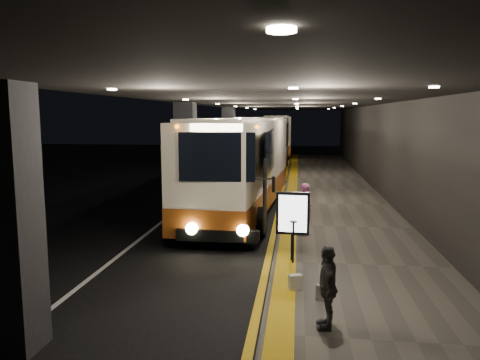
# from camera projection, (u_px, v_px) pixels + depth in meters

# --- Properties ---
(ground) EXTENTS (90.00, 90.00, 0.00)m
(ground) POSITION_uv_depth(u_px,v_px,m) (202.00, 233.00, 15.51)
(ground) COLOR black
(lane_line_white) EXTENTS (0.12, 50.00, 0.01)m
(lane_line_white) POSITION_uv_depth(u_px,v_px,m) (185.00, 204.00, 20.64)
(lane_line_white) COLOR silver
(lane_line_white) RESTS_ON ground
(kerb_stripe_yellow) EXTENTS (0.18, 50.00, 0.01)m
(kerb_stripe_yellow) POSITION_uv_depth(u_px,v_px,m) (279.00, 206.00, 20.14)
(kerb_stripe_yellow) COLOR gold
(kerb_stripe_yellow) RESTS_ON ground
(sidewalk) EXTENTS (4.50, 50.00, 0.15)m
(sidewalk) POSITION_uv_depth(u_px,v_px,m) (336.00, 206.00, 19.83)
(sidewalk) COLOR #514C44
(sidewalk) RESTS_ON ground
(tactile_strip) EXTENTS (0.50, 50.00, 0.01)m
(tactile_strip) POSITION_uv_depth(u_px,v_px,m) (291.00, 203.00, 20.05)
(tactile_strip) COLOR gold
(tactile_strip) RESTS_ON sidewalk
(terminal_wall) EXTENTS (0.10, 50.00, 6.00)m
(terminal_wall) POSITION_uv_depth(u_px,v_px,m) (394.00, 137.00, 19.15)
(terminal_wall) COLOR black
(terminal_wall) RESTS_ON ground
(support_columns) EXTENTS (0.80, 24.80, 4.40)m
(support_columns) POSITION_uv_depth(u_px,v_px,m) (186.00, 156.00, 19.32)
(support_columns) COLOR black
(support_columns) RESTS_ON ground
(canopy) EXTENTS (9.00, 50.00, 0.40)m
(canopy) POSITION_uv_depth(u_px,v_px,m) (284.00, 98.00, 19.48)
(canopy) COLOR black
(canopy) RESTS_ON support_columns
(coach_main) EXTENTS (3.22, 11.87, 3.67)m
(coach_main) POSITION_uv_depth(u_px,v_px,m) (242.00, 169.00, 18.59)
(coach_main) COLOR beige
(coach_main) RESTS_ON ground
(coach_second) EXTENTS (2.46, 11.59, 3.64)m
(coach_second) POSITION_uv_depth(u_px,v_px,m) (269.00, 147.00, 31.68)
(coach_second) COLOR beige
(coach_second) RESTS_ON ground
(coach_third) EXTENTS (2.92, 11.99, 3.74)m
(coach_third) POSITION_uv_depth(u_px,v_px,m) (277.00, 137.00, 45.60)
(coach_third) COLOR beige
(coach_third) RESTS_ON ground
(passenger_boarding) EXTENTS (0.54, 0.68, 1.62)m
(passenger_boarding) POSITION_uv_depth(u_px,v_px,m) (306.00, 209.00, 14.73)
(passenger_boarding) COLOR #B35386
(passenger_boarding) RESTS_ON sidewalk
(passenger_waiting_grey) EXTENTS (0.45, 0.88, 1.50)m
(passenger_waiting_grey) POSITION_uv_depth(u_px,v_px,m) (327.00, 287.00, 8.19)
(passenger_waiting_grey) COLOR #514F54
(passenger_waiting_grey) RESTS_ON sidewalk
(bag_polka) EXTENTS (0.30, 0.21, 0.33)m
(bag_polka) POSITION_uv_depth(u_px,v_px,m) (323.00, 293.00, 9.44)
(bag_polka) COLOR black
(bag_polka) RESTS_ON sidewalk
(bag_plain) EXTENTS (0.31, 0.25, 0.34)m
(bag_plain) POSITION_uv_depth(u_px,v_px,m) (295.00, 282.00, 10.04)
(bag_plain) COLOR beige
(bag_plain) RESTS_ON sidewalk
(info_sign) EXTENTS (0.85, 0.17, 1.79)m
(info_sign) POSITION_uv_depth(u_px,v_px,m) (293.00, 215.00, 11.93)
(info_sign) COLOR black
(info_sign) RESTS_ON sidewalk
(stanchion_post) EXTENTS (0.05, 0.05, 1.08)m
(stanchion_post) POSITION_uv_depth(u_px,v_px,m) (293.00, 242.00, 11.82)
(stanchion_post) COLOR black
(stanchion_post) RESTS_ON sidewalk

